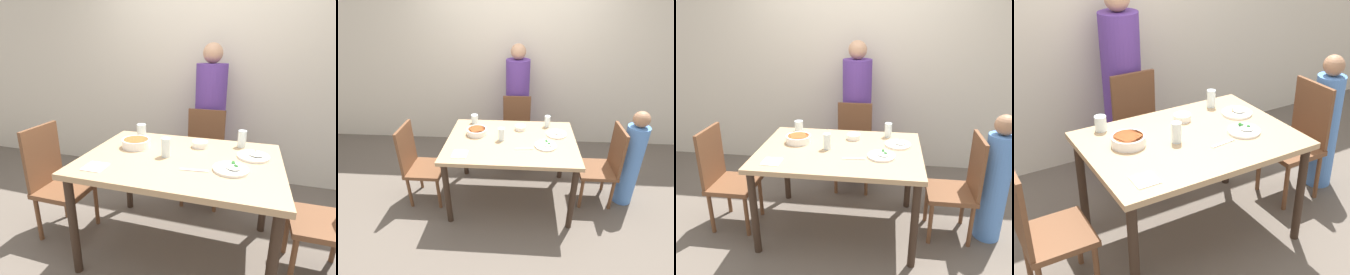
# 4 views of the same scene
# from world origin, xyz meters

# --- Properties ---
(ground_plane) EXTENTS (10.00, 10.00, 0.00)m
(ground_plane) POSITION_xyz_m (0.00, 0.00, 0.00)
(ground_plane) COLOR #60564C
(wall_back) EXTENTS (10.00, 0.06, 2.70)m
(wall_back) POSITION_xyz_m (0.00, 1.46, 1.35)
(wall_back) COLOR beige
(wall_back) RESTS_ON ground_plane
(dining_table) EXTENTS (1.37, 0.98, 0.78)m
(dining_table) POSITION_xyz_m (0.00, 0.00, 0.69)
(dining_table) COLOR tan
(dining_table) RESTS_ON ground_plane
(chair_adult_spot) EXTENTS (0.40, 0.40, 0.94)m
(chair_adult_spot) POSITION_xyz_m (0.03, 0.83, 0.49)
(chair_adult_spot) COLOR brown
(chair_adult_spot) RESTS_ON ground_plane
(chair_child_spot) EXTENTS (0.40, 0.40, 0.94)m
(chair_child_spot) POSITION_xyz_m (1.03, 0.04, 0.49)
(chair_child_spot) COLOR brown
(chair_child_spot) RESTS_ON ground_plane
(chair_empty_left) EXTENTS (0.40, 0.40, 0.94)m
(chair_empty_left) POSITION_xyz_m (-1.03, -0.07, 0.49)
(chair_empty_left) COLOR brown
(chair_empty_left) RESTS_ON ground_plane
(person_adult) EXTENTS (0.33, 0.33, 1.59)m
(person_adult) POSITION_xyz_m (0.03, 1.16, 0.73)
(person_adult) COLOR #5B3893
(person_adult) RESTS_ON ground_plane
(person_child) EXTENTS (0.22, 0.22, 1.13)m
(person_child) POSITION_xyz_m (1.31, 0.04, 0.53)
(person_child) COLOR #5184D1
(person_child) RESTS_ON ground_plane
(bowl_curry) EXTENTS (0.22, 0.22, 0.06)m
(bowl_curry) POSITION_xyz_m (-0.39, 0.11, 0.81)
(bowl_curry) COLOR white
(bowl_curry) RESTS_ON dining_table
(plate_rice_adult) EXTENTS (0.22, 0.22, 0.05)m
(plate_rice_adult) POSITION_xyz_m (0.50, 0.15, 0.79)
(plate_rice_adult) COLOR white
(plate_rice_adult) RESTS_ON dining_table
(plate_rice_child) EXTENTS (0.22, 0.22, 0.05)m
(plate_rice_child) POSITION_xyz_m (0.36, -0.11, 0.79)
(plate_rice_child) COLOR white
(plate_rice_child) RESTS_ON dining_table
(bowl_rice_small) EXTENTS (0.12, 0.12, 0.05)m
(bowl_rice_small) POSITION_xyz_m (0.09, 0.26, 0.80)
(bowl_rice_small) COLOR white
(bowl_rice_small) RESTS_ON dining_table
(glass_water_tall) EXTENTS (0.07, 0.07, 0.13)m
(glass_water_tall) POSITION_xyz_m (0.40, 0.36, 0.84)
(glass_water_tall) COLOR silver
(glass_water_tall) RESTS_ON dining_table
(glass_water_short) EXTENTS (0.07, 0.07, 0.14)m
(glass_water_short) POSITION_xyz_m (-0.11, -0.01, 0.85)
(glass_water_short) COLOR silver
(glass_water_short) RESTS_ON dining_table
(glass_water_center) EXTENTS (0.08, 0.08, 0.10)m
(glass_water_center) POSITION_xyz_m (-0.46, 0.40, 0.83)
(glass_water_center) COLOR silver
(glass_water_center) RESTS_ON dining_table
(napkin_folded) EXTENTS (0.14, 0.14, 0.01)m
(napkin_folded) POSITION_xyz_m (-0.49, -0.32, 0.78)
(napkin_folded) COLOR white
(napkin_folded) RESTS_ON dining_table
(fork_steel) EXTENTS (0.18, 0.04, 0.01)m
(fork_steel) POSITION_xyz_m (0.14, -0.18, 0.78)
(fork_steel) COLOR silver
(fork_steel) RESTS_ON dining_table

